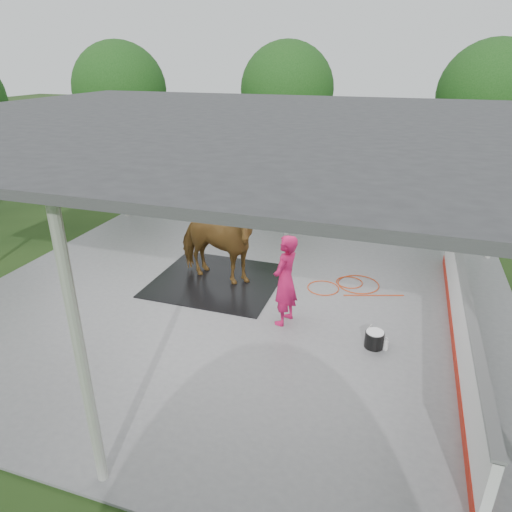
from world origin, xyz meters
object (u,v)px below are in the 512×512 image
(dasher_board, at_px, (461,320))
(handler, at_px, (285,280))
(wash_bucket, at_px, (374,339))
(horse, at_px, (216,244))

(dasher_board, xyz_separation_m, handler, (-3.34, -0.25, 0.42))
(dasher_board, xyz_separation_m, wash_bucket, (-1.49, -0.58, -0.37))
(dasher_board, distance_m, handler, 3.38)
(wash_bucket, bearing_deg, horse, 157.31)
(handler, xyz_separation_m, wash_bucket, (1.85, -0.33, -0.79))
(handler, height_order, wash_bucket, handler)
(horse, xyz_separation_m, wash_bucket, (3.91, -1.63, -0.80))
(dasher_board, bearing_deg, handler, -175.80)
(horse, xyz_separation_m, handler, (2.06, -1.30, -0.02))
(horse, relative_size, wash_bucket, 6.25)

